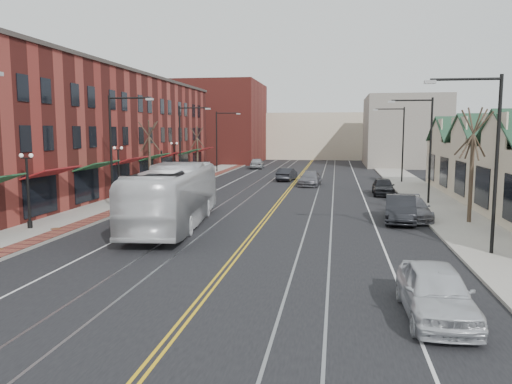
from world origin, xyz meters
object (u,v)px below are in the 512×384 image
(parked_car_b, at_px, (400,209))
(parked_car_c, at_px, (412,209))
(parked_car_a, at_px, (436,292))
(transit_bus, at_px, (174,196))
(parked_suv, at_px, (146,208))
(parked_car_d, at_px, (383,187))

(parked_car_b, distance_m, parked_car_c, 1.32)
(parked_car_a, height_order, parked_car_b, parked_car_b)
(transit_bus, relative_size, parked_car_c, 2.66)
(parked_suv, distance_m, parked_car_c, 17.02)
(parked_car_a, relative_size, parked_car_d, 1.08)
(parked_car_c, bearing_deg, parked_car_a, -97.39)
(transit_bus, bearing_deg, parked_car_a, 129.05)
(transit_bus, bearing_deg, parked_car_d, -134.43)
(parked_car_a, distance_m, parked_car_d, 29.52)
(parked_car_b, bearing_deg, transit_bus, -159.00)
(transit_bus, bearing_deg, parked_car_c, -167.62)
(parked_car_b, xyz_separation_m, parked_car_d, (0.13, 13.20, -0.06))
(parked_suv, xyz_separation_m, parked_car_c, (16.80, 2.74, -0.03))
(transit_bus, xyz_separation_m, parked_car_a, (12.50, -12.68, -1.00))
(parked_car_b, bearing_deg, parked_car_a, -87.40)
(transit_bus, relative_size, parked_suv, 2.45)
(parked_car_a, bearing_deg, parked_car_c, 83.07)
(parked_suv, relative_size, parked_car_b, 1.06)
(transit_bus, xyz_separation_m, parked_car_d, (13.57, 16.82, -1.06))
(parked_suv, xyz_separation_m, parked_car_d, (16.07, 14.95, 0.03))
(parked_car_a, height_order, parked_car_d, parked_car_a)
(parked_suv, xyz_separation_m, parked_car_b, (15.94, 1.75, 0.09))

